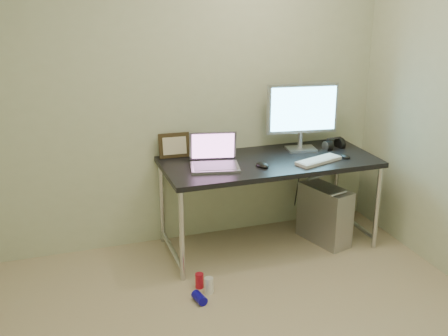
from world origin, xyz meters
The scene contains 16 objects.
wall_back centered at (0.00, 1.75, 1.25)m, with size 3.50×0.02×2.50m, color beige.
desk centered at (0.66, 1.38, 0.68)m, with size 1.71×0.75×0.75m.
tower_computer centered at (1.14, 1.29, 0.24)m, with size 0.33×0.51×0.52m.
cable_a centered at (1.09, 1.70, 0.40)m, with size 0.01×0.01×0.70m, color black.
cable_b centered at (1.18, 1.68, 0.38)m, with size 0.01×0.01×0.72m, color black.
can_red centered at (-0.07, 0.90, 0.06)m, with size 0.06×0.06×0.11m, color red.
can_white centered at (-0.03, 0.81, 0.06)m, with size 0.06×0.06×0.12m, color white.
can_blue centered at (-0.12, 0.71, 0.03)m, with size 0.07×0.07×0.12m, color #100AA9.
laptop centered at (0.20, 1.37, 0.81)m, with size 0.42×0.37×0.25m.
monitor centered at (1.02, 1.54, 1.08)m, with size 0.60×0.21×0.56m.
keyboard centered at (1.01, 1.20, 0.76)m, with size 0.40×0.13×0.02m, color silver.
mouse_right centered at (1.26, 1.23, 0.77)m, with size 0.07×0.11×0.04m, color black.
mouse_left centered at (0.54, 1.23, 0.77)m, with size 0.08×0.12×0.04m, color black.
headphones centered at (1.30, 1.49, 0.78)m, with size 0.19×0.11×0.12m.
picture_frame centered at (-0.04, 1.68, 0.85)m, with size 0.25×0.03×0.20m, color black.
webcam centered at (0.26, 1.63, 0.84)m, with size 0.05×0.04×0.12m.
Camera 1 is at (-1.03, -2.54, 2.16)m, focal length 45.00 mm.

